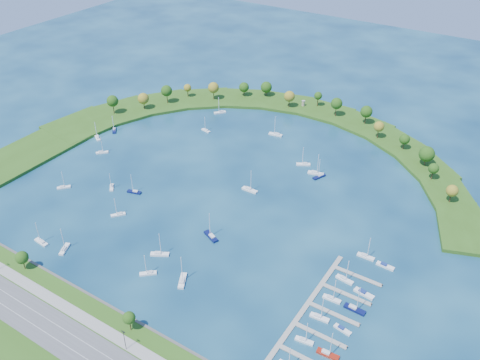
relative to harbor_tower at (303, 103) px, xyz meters
The scene contains 36 objects.
ground 116.92m from the harbor_tower, 84.55° to the right, with size 700.00×700.00×0.00m, color #072543.
south_shoreline 239.48m from the harbor_tower, 87.34° to the right, with size 420.00×43.10×11.60m.
breakwater 76.29m from the harbor_tower, 117.52° to the right, with size 286.74×247.64×2.00m.
breakwater_trees 30.44m from the harbor_tower, 97.99° to the right, with size 237.10×97.03×13.90m.
harbor_tower is the anchor object (origin of this frame).
dock_system 201.86m from the harbor_tower, 61.47° to the right, with size 24.28×82.00×1.60m.
moored_boat_0 115.11m from the harbor_tower, 78.27° to the right, with size 9.41×2.75×13.78m.
moored_boat_1 182.39m from the harbor_tower, 85.07° to the right, with size 8.91×6.63×13.04m.
moored_boat_2 209.98m from the harbor_tower, 100.67° to the right, with size 8.55×3.02×12.33m.
moored_boat_3 80.26m from the harbor_tower, 62.91° to the right, with size 8.57×6.26×12.50m.
moored_boat_4 149.23m from the harbor_tower, 121.27° to the right, with size 6.90×6.99×11.28m.
moored_boat_5 160.37m from the harbor_tower, 79.66° to the right, with size 10.13×6.49×14.48m.
moored_boat_6 193.29m from the harbor_tower, 79.30° to the right, with size 6.89×9.67×14.04m.
moored_boat_7 93.57m from the harbor_tower, 57.28° to the right, with size 5.48×8.73×12.46m.
moored_boat_8 137.13m from the harbor_tower, 132.18° to the right, with size 7.16×7.59×12.00m.
moored_boat_9 195.48m from the harbor_tower, 84.20° to the right, with size 7.24×6.85×11.46m.
moored_boat_10 78.64m from the harbor_tower, 120.04° to the right, with size 7.45×3.36×10.58m.
moored_boat_11 152.31m from the harbor_tower, 101.41° to the right, with size 8.44×4.43×11.95m.
moored_boat_12 180.53m from the harbor_tower, 111.86° to the right, with size 6.47×7.01×10.97m.
moored_boat_13 205.31m from the harbor_tower, 97.09° to the right, with size 5.72×8.67×12.43m.
moored_boat_14 171.10m from the harbor_tower, 97.70° to the right, with size 6.48×7.27×11.22m.
moored_boat_15 148.87m from the harbor_tower, 129.08° to the right, with size 8.24×6.41×12.18m.
moored_boat_16 159.07m from the harbor_tower, 106.13° to the right, with size 6.24×6.57×10.41m.
moored_boat_17 47.68m from the harbor_tower, 85.63° to the right, with size 9.62×3.90×13.74m.
moored_boat_18 61.76m from the harbor_tower, 139.75° to the right, with size 7.40×8.25×12.77m.
moored_boat_19 90.11m from the harbor_tower, 58.40° to the right, with size 9.80×4.85×13.88m.
docked_boat_2 213.07m from the harbor_tower, 63.03° to the right, with size 7.70×3.06×11.01m.
docked_boat_3 218.84m from the harbor_tower, 60.69° to the right, with size 9.03×2.99×13.08m.
docked_boat_4 200.75m from the harbor_tower, 61.23° to the right, with size 8.40×2.90×12.13m.
docked_boat_5 206.49m from the harbor_tower, 58.76° to the right, with size 7.79×3.30×1.54m.
docked_boat_6 190.06m from the harbor_tower, 59.44° to the right, with size 8.13×2.60×11.81m.
docked_boat_7 195.77m from the harbor_tower, 56.83° to the right, with size 9.37×2.85×13.67m.
docked_boat_8 178.28m from the harbor_tower, 57.18° to the right, with size 8.55×3.31×12.25m.
docked_boat_9 186.91m from the harbor_tower, 55.05° to the right, with size 9.43×3.75×1.87m.
docked_boat_10 163.54m from the harbor_tower, 52.73° to the right, with size 8.36×2.50×12.21m.
docked_boat_11 170.70m from the harbor_tower, 50.32° to the right, with size 8.49×2.65×1.72m.
Camera 1 is at (136.05, -199.11, 164.51)m, focal length 38.28 mm.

